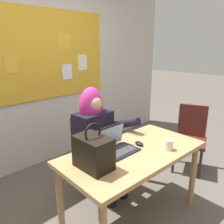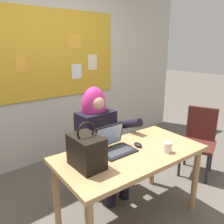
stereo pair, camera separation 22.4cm
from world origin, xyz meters
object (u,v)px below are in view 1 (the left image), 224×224
chair_at_desk (91,148)px  computer_mouse (139,143)px  desk_main (133,160)px  coffee_mug (169,145)px  chair_extra_corner (191,134)px  laptop (117,145)px  person_costumed (97,133)px  handbag (93,152)px

chair_at_desk → computer_mouse: 0.73m
desk_main → coffee_mug: bearing=-40.0°
chair_extra_corner → coffee_mug: bearing=-5.9°
laptop → computer_mouse: (0.23, -0.08, -0.03)m
coffee_mug → chair_at_desk: bearing=100.7°
computer_mouse → coffee_mug: bearing=-52.0°
person_costumed → computer_mouse: person_costumed is taller
desk_main → handbag: (-0.45, 0.03, 0.23)m
computer_mouse → chair_extra_corner: size_ratio=0.12×
chair_at_desk → coffee_mug: bearing=15.1°
laptop → desk_main: bearing=-49.8°
handbag → chair_extra_corner: bearing=1.6°
laptop → coffee_mug: 0.48m
laptop → chair_at_desk: bearing=74.1°
person_costumed → computer_mouse: bearing=4.2°
computer_mouse → chair_extra_corner: chair_extra_corner is taller
handbag → coffee_mug: handbag is taller
chair_at_desk → person_costumed: size_ratio=0.72×
person_costumed → computer_mouse: (0.06, -0.55, 0.03)m
person_costumed → laptop: bearing=-22.3°
chair_at_desk → person_costumed: bearing=2.7°
chair_at_desk → person_costumed: person_costumed is taller
desk_main → chair_extra_corner: bearing=3.6°
laptop → chair_extra_corner: size_ratio=0.37×
chair_at_desk → handbag: size_ratio=2.35×
laptop → chair_extra_corner: 1.47m
chair_at_desk → computer_mouse: bearing=9.0°
desk_main → person_costumed: person_costumed is taller
chair_at_desk → desk_main: bearing=-1.8°
desk_main → computer_mouse: size_ratio=13.43×
person_costumed → coffee_mug: 0.82m
chair_at_desk → handbag: bearing=-33.6°
coffee_mug → handbag: bearing=160.7°
computer_mouse → coffee_mug: 0.28m
handbag → coffee_mug: (0.71, -0.25, -0.09)m
person_costumed → coffee_mug: size_ratio=13.04×
person_costumed → laptop: person_costumed is taller
chair_at_desk → computer_mouse: (0.06, -0.68, 0.26)m
coffee_mug → chair_extra_corner: 1.16m
desk_main → person_costumed: bearing=82.8°
coffee_mug → chair_extra_corner: chair_extra_corner is taller
computer_mouse → handbag: (-0.59, -0.01, 0.12)m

